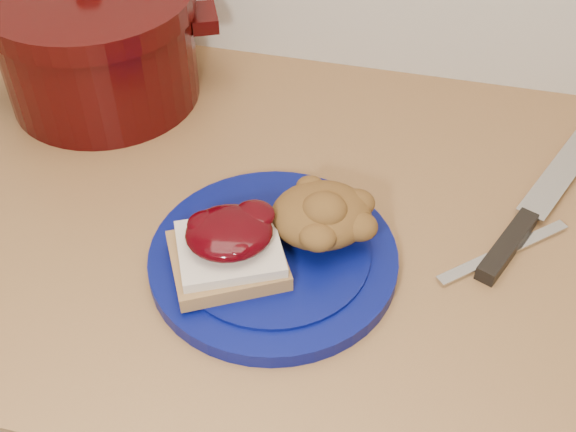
% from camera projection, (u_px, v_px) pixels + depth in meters
% --- Properties ---
extents(plate, '(0.32, 0.32, 0.02)m').
position_uv_depth(plate, '(273.00, 258.00, 0.71)').
color(plate, '#050C52').
rests_on(plate, wood_countertop).
extents(sandwich, '(0.13, 0.13, 0.05)m').
position_uv_depth(sandwich, '(229.00, 247.00, 0.67)').
color(sandwich, olive).
rests_on(sandwich, plate).
extents(stuffing_mound, '(0.13, 0.12, 0.05)m').
position_uv_depth(stuffing_mound, '(321.00, 215.00, 0.70)').
color(stuffing_mound, brown).
rests_on(stuffing_mound, plate).
extents(chef_knife, '(0.13, 0.27, 0.02)m').
position_uv_depth(chef_knife, '(523.00, 224.00, 0.74)').
color(chef_knife, black).
rests_on(chef_knife, wood_countertop).
extents(butter_knife, '(0.13, 0.12, 0.00)m').
position_uv_depth(butter_knife, '(504.00, 252.00, 0.72)').
color(butter_knife, silver).
rests_on(butter_knife, wood_countertop).
extents(dutch_oven, '(0.33, 0.33, 0.16)m').
position_uv_depth(dutch_oven, '(98.00, 44.00, 0.88)').
color(dutch_oven, black).
rests_on(dutch_oven, wood_countertop).
extents(pepper_grinder, '(0.07, 0.07, 0.12)m').
position_uv_depth(pepper_grinder, '(132.00, 44.00, 0.89)').
color(pepper_grinder, black).
rests_on(pepper_grinder, wood_countertop).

